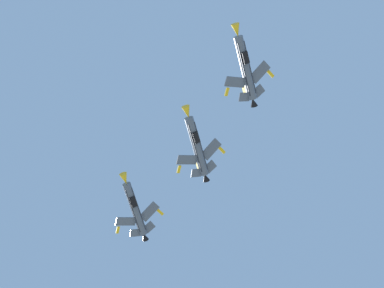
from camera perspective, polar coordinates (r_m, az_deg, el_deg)
fighter_jet_lead at (r=109.50m, az=5.08°, el=7.35°), size 10.69×14.63×5.16m
fighter_jet_left_wing at (r=113.06m, az=0.42°, el=-0.10°), size 10.68×14.63×5.17m
fighter_jet_right_wing at (r=122.78m, az=-5.48°, el=-6.09°), size 10.81×14.63×4.89m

